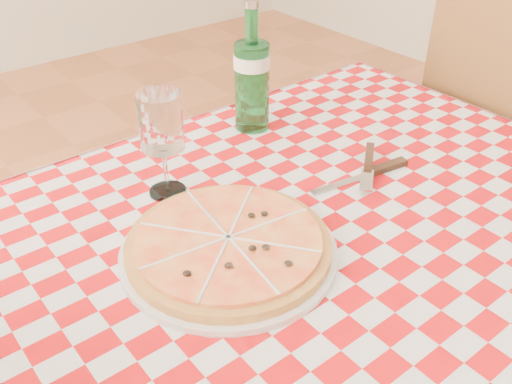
% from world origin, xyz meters
% --- Properties ---
extents(dining_table, '(1.20, 0.80, 0.75)m').
position_xyz_m(dining_table, '(0.00, 0.00, 0.66)').
color(dining_table, brown).
rests_on(dining_table, ground).
extents(tablecloth, '(1.30, 0.90, 0.01)m').
position_xyz_m(tablecloth, '(0.00, 0.00, 0.75)').
color(tablecloth, '#A70A0D').
rests_on(tablecloth, dining_table).
extents(pizza_plate, '(0.37, 0.37, 0.04)m').
position_xyz_m(pizza_plate, '(-0.10, 0.02, 0.78)').
color(pizza_plate, '#BB803E').
rests_on(pizza_plate, tablecloth).
extents(water_bottle, '(0.09, 0.09, 0.27)m').
position_xyz_m(water_bottle, '(0.19, 0.33, 0.89)').
color(water_bottle, '#1A6A2D').
rests_on(water_bottle, tablecloth).
extents(wine_glass, '(0.10, 0.10, 0.19)m').
position_xyz_m(wine_glass, '(-0.09, 0.23, 0.85)').
color(wine_glass, silver).
rests_on(wine_glass, tablecloth).
extents(cutlery, '(0.28, 0.25, 0.02)m').
position_xyz_m(cutlery, '(0.23, 0.04, 0.77)').
color(cutlery, silver).
rests_on(cutlery, tablecloth).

